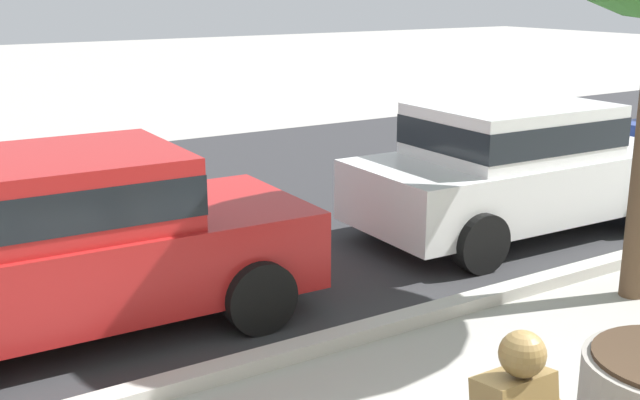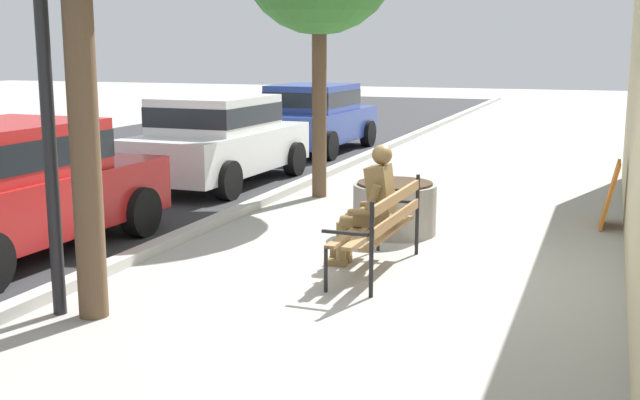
{
  "view_description": "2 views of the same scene",
  "coord_description": "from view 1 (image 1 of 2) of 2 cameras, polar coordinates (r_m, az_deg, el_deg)",
  "views": [
    {
      "loc": [
        -2.46,
        -2.1,
        2.89
      ],
      "look_at": [
        1.64,
        4.37,
        0.8
      ],
      "focal_mm": 44.49,
      "sensor_mm": 36.0,
      "label": 1
    },
    {
      "loc": [
        -8.12,
        -2.1,
        2.39
      ],
      "look_at": [
        -0.08,
        0.84,
        0.75
      ],
      "focal_mm": 44.72,
      "sensor_mm": 36.0,
      "label": 2
    }
  ],
  "objects": [
    {
      "name": "curb_stone",
      "position": [
        6.25,
        -5.63,
        -11.74
      ],
      "size": [
        60.0,
        0.2,
        0.12
      ],
      "primitive_type": "cube",
      "color": "#B2AFA8",
      "rests_on": "ground"
    },
    {
      "name": "street_surface",
      "position": [
        10.32,
        -17.28,
        -1.69
      ],
      "size": [
        60.0,
        9.0,
        0.01
      ],
      "primitive_type": "cube",
      "color": "#2D2D30",
      "rests_on": "ground"
    },
    {
      "name": "parked_car_white",
      "position": [
        9.64,
        13.89,
        2.52
      ],
      "size": [
        4.14,
        2.01,
        1.56
      ],
      "color": "silver",
      "rests_on": "ground"
    },
    {
      "name": "parked_car_red",
      "position": [
        6.97,
        -17.96,
        -2.62
      ],
      "size": [
        4.14,
        2.01,
        1.56
      ],
      "color": "#B21E1E",
      "rests_on": "ground"
    }
  ]
}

